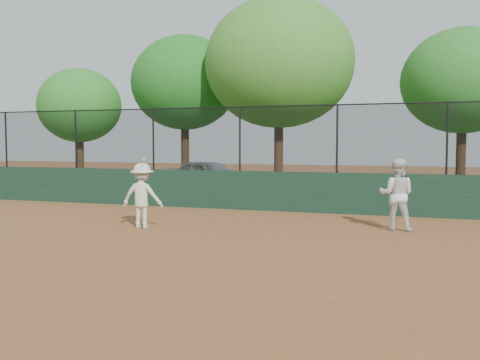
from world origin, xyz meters
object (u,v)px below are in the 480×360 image
(tree_1, at_px, (185,83))
(tree_2, at_px, (279,63))
(player_main, at_px, (142,196))
(player_second, at_px, (397,194))
(parked_car, at_px, (209,176))
(tree_0, at_px, (79,106))
(tree_3, at_px, (463,81))

(tree_1, distance_m, tree_2, 4.57)
(player_main, distance_m, tree_1, 11.22)
(tree_2, bearing_deg, player_main, -96.46)
(player_second, bearing_deg, player_main, 17.14)
(parked_car, bearing_deg, tree_0, 107.19)
(player_main, distance_m, tree_3, 13.11)
(tree_2, distance_m, tree_3, 6.86)
(tree_0, bearing_deg, player_second, -29.39)
(tree_1, distance_m, tree_3, 11.22)
(tree_0, distance_m, tree_1, 5.49)
(tree_1, bearing_deg, player_main, -71.01)
(player_main, bearing_deg, tree_3, 51.89)
(parked_car, height_order, tree_0, tree_0)
(player_main, height_order, tree_1, tree_1)
(player_second, relative_size, player_main, 1.00)
(player_second, bearing_deg, tree_1, -40.42)
(parked_car, relative_size, tree_1, 0.61)
(parked_car, distance_m, player_main, 9.01)
(tree_3, bearing_deg, tree_0, 179.89)
(player_main, height_order, tree_3, tree_3)
(player_second, height_order, tree_2, tree_2)
(tree_0, height_order, tree_3, tree_3)
(parked_car, bearing_deg, tree_2, -57.65)
(parked_car, height_order, tree_2, tree_2)
(tree_1, xyz_separation_m, tree_2, (4.46, -0.85, 0.54))
(parked_car, bearing_deg, tree_1, 80.41)
(player_main, height_order, tree_0, tree_0)
(tree_0, relative_size, tree_3, 0.88)
(parked_car, bearing_deg, player_second, -106.21)
(tree_2, bearing_deg, tree_0, 175.05)
(parked_car, relative_size, player_main, 2.39)
(player_second, height_order, tree_0, tree_0)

